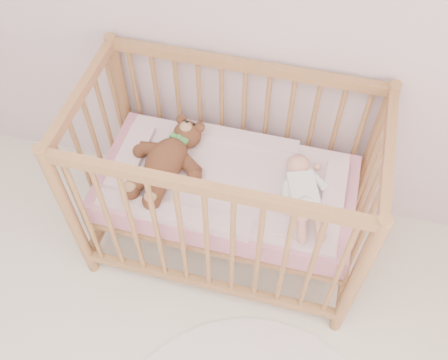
% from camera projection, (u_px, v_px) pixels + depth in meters
% --- Properties ---
extents(crib, '(1.36, 0.76, 1.00)m').
position_uv_depth(crib, '(227.00, 187.00, 2.41)').
color(crib, '#B6744D').
rests_on(crib, floor).
extents(mattress, '(1.22, 0.62, 0.13)m').
position_uv_depth(mattress, '(227.00, 189.00, 2.42)').
color(mattress, pink).
rests_on(mattress, crib).
extents(blanket, '(1.10, 0.58, 0.06)m').
position_uv_depth(blanket, '(227.00, 179.00, 2.36)').
color(blanket, pink).
rests_on(blanket, mattress).
extents(baby, '(0.37, 0.53, 0.12)m').
position_uv_depth(baby, '(303.00, 189.00, 2.23)').
color(baby, white).
rests_on(baby, blanket).
extents(teddy_bear, '(0.51, 0.63, 0.15)m').
position_uv_depth(teddy_bear, '(166.00, 160.00, 2.32)').
color(teddy_bear, brown).
rests_on(teddy_bear, blanket).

